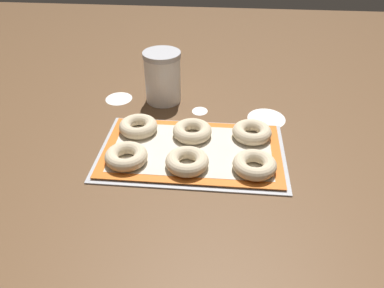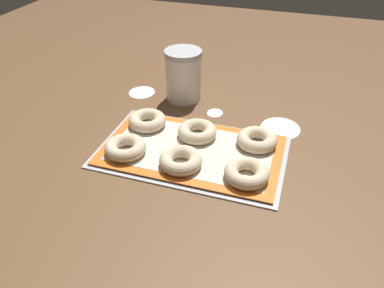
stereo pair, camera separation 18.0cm
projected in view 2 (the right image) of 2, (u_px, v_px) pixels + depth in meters
The scene contains 13 objects.
ground_plane at pixel (201, 150), 1.03m from camera, with size 2.80×2.80×0.00m, color brown.
baking_tray at pixel (192, 151), 1.02m from camera, with size 0.50×0.31×0.01m.
baking_mat at pixel (192, 150), 1.02m from camera, with size 0.48×0.28×0.00m.
bagel_front_left at pixel (125, 147), 0.99m from camera, with size 0.11×0.11×0.03m.
bagel_front_center at pixel (181, 160), 0.95m from camera, with size 0.11×0.11×0.03m.
bagel_front_right at pixel (247, 173), 0.91m from camera, with size 0.11×0.11×0.03m.
bagel_back_left at pixel (147, 121), 1.10m from camera, with size 0.11×0.11×0.03m.
bagel_back_center at pixel (197, 131), 1.05m from camera, with size 0.11×0.11×0.03m.
bagel_back_right at pixel (257, 140), 1.02m from camera, with size 0.11×0.11×0.03m.
flour_canister at pixel (183, 75), 1.22m from camera, with size 0.12×0.12×0.17m.
flour_patch_near at pixel (280, 128), 1.12m from camera, with size 0.12×0.12×0.00m.
flour_patch_far at pixel (215, 112), 1.19m from camera, with size 0.05×0.06×0.00m.
flour_patch_side at pixel (142, 92), 1.31m from camera, with size 0.09×0.09×0.00m.
Camera 2 is at (0.23, -0.80, 0.61)m, focal length 35.00 mm.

